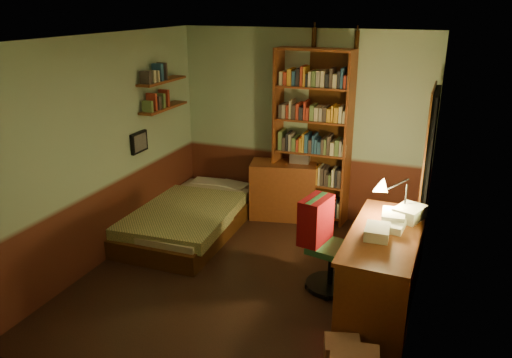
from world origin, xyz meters
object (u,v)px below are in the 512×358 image
(cardboard_box_b, at_px, (342,352))
(dresser, at_px, (283,190))
(desk_lamp, at_px, (407,187))
(desk, at_px, (382,271))
(office_chair, at_px, (332,243))
(bookshelf, at_px, (312,138))
(mini_stereo, at_px, (300,157))
(bed, at_px, (191,207))

(cardboard_box_b, bearing_deg, dresser, 117.91)
(desk_lamp, bearing_deg, desk, -103.80)
(office_chair, bearing_deg, bookshelf, 124.50)
(dresser, relative_size, mini_stereo, 3.43)
(bed, relative_size, bookshelf, 0.92)
(bookshelf, bearing_deg, desk, -49.78)
(bed, bearing_deg, office_chair, -20.80)
(cardboard_box_b, bearing_deg, desk, 79.68)
(dresser, height_order, office_chair, office_chair)
(desk, relative_size, desk_lamp, 2.45)
(dresser, bearing_deg, bed, -152.02)
(mini_stereo, distance_m, desk_lamp, 2.14)
(bookshelf, height_order, desk_lamp, bookshelf)
(bed, bearing_deg, desk_lamp, -10.61)
(office_chair, bearing_deg, desk_lamp, 34.99)
(bed, distance_m, cardboard_box_b, 3.10)
(bookshelf, height_order, desk, bookshelf)
(desk, bearing_deg, bed, 162.09)
(bookshelf, distance_m, desk_lamp, 1.97)
(dresser, xyz_separation_m, desk_lamp, (1.74, -1.32, 0.76))
(bookshelf, xyz_separation_m, desk_lamp, (1.38, -1.41, -0.02))
(bed, xyz_separation_m, bookshelf, (1.38, 0.95, 0.86))
(desk_lamp, bearing_deg, dresser, 143.75)
(bed, bearing_deg, cardboard_box_b, -38.43)
(desk_lamp, bearing_deg, cardboard_box_b, -100.86)
(bed, height_order, dresser, dresser)
(bed, relative_size, desk, 1.39)
(bookshelf, bearing_deg, dresser, -160.50)
(office_chair, xyz_separation_m, cardboard_box_b, (0.37, -1.13, -0.43))
(bookshelf, relative_size, cardboard_box_b, 7.86)
(dresser, bearing_deg, desk, -60.55)
(cardboard_box_b, bearing_deg, office_chair, 108.36)
(bookshelf, distance_m, office_chair, 1.95)
(office_chair, distance_m, cardboard_box_b, 1.26)
(mini_stereo, distance_m, office_chair, 1.97)
(bed, xyz_separation_m, desk, (2.63, -0.92, 0.10))
(dresser, distance_m, bookshelf, 0.86)
(dresser, distance_m, desk, 2.42)
(bed, relative_size, desk_lamp, 3.41)
(bed, xyz_separation_m, desk_lamp, (2.75, -0.46, 0.84))
(dresser, distance_m, office_chair, 1.94)
(dresser, height_order, desk, desk)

